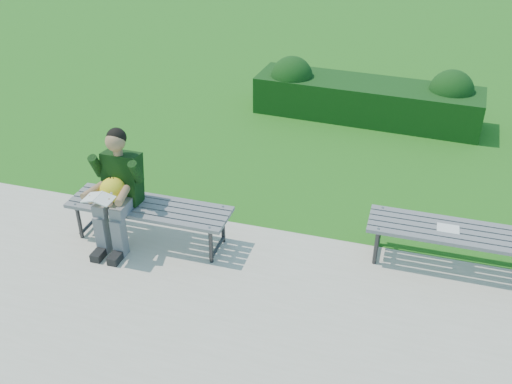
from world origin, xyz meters
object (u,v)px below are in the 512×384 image
hedge (366,96)px  seated_boy (117,187)px  paper_sheet (448,229)px  bench_right (457,235)px  bench_left (149,210)px

hedge → seated_boy: (-2.14, -4.24, 0.35)m
hedge → paper_sheet: 3.89m
bench_right → paper_sheet: size_ratio=8.17×
seated_boy → paper_sheet: seated_boy is taller
hedge → bench_right: size_ratio=2.01×
bench_left → paper_sheet: (3.12, 0.47, 0.06)m
bench_left → bench_right: (3.22, 0.47, 0.00)m
paper_sheet → bench_right: bearing=-0.0°
bench_right → paper_sheet: bearing=180.0°
bench_right → seated_boy: (-3.52, -0.57, 0.30)m
hedge → paper_sheet: hedge is taller
hedge → seated_boy: 4.76m
bench_right → paper_sheet: 0.12m
bench_right → seated_boy: bearing=-170.8°
bench_left → seated_boy: size_ratio=1.37×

